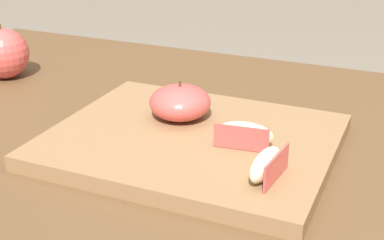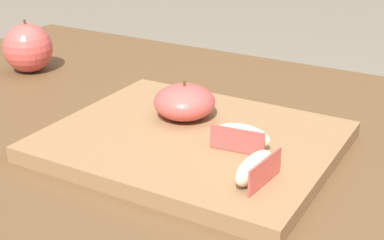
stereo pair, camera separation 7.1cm
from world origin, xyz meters
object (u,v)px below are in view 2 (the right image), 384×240
object	(u,v)px
apple_half_skin_up	(184,102)
apple_wedge_front	(255,168)
whole_apple_pink_lady	(28,48)
apple_wedge_right	(240,136)
cutting_board	(192,141)

from	to	relation	value
apple_half_skin_up	apple_wedge_front	distance (m)	0.20
whole_apple_pink_lady	apple_half_skin_up	bearing A→B (deg)	-12.97
apple_half_skin_up	apple_wedge_right	xyz separation A→B (m)	(0.11, -0.05, -0.01)
apple_half_skin_up	whole_apple_pink_lady	bearing A→B (deg)	167.03
cutting_board	apple_half_skin_up	xyz separation A→B (m)	(-0.04, 0.04, 0.03)
cutting_board	apple_wedge_right	distance (m)	0.08
apple_wedge_right	apple_wedge_front	bearing A→B (deg)	-53.44
cutting_board	apple_half_skin_up	size ratio (longest dim) A/B	4.25
apple_wedge_front	whole_apple_pink_lady	xyz separation A→B (m)	(-0.55, 0.20, 0.01)
apple_wedge_front	whole_apple_pink_lady	size ratio (longest dim) A/B	0.77
apple_wedge_front	whole_apple_pink_lady	world-z (taller)	whole_apple_pink_lady
apple_half_skin_up	whole_apple_pink_lady	world-z (taller)	whole_apple_pink_lady
apple_wedge_right	whole_apple_pink_lady	size ratio (longest dim) A/B	0.77
apple_half_skin_up	apple_wedge_front	bearing A→B (deg)	-36.12
apple_half_skin_up	whole_apple_pink_lady	xyz separation A→B (m)	(-0.39, 0.09, 0.00)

